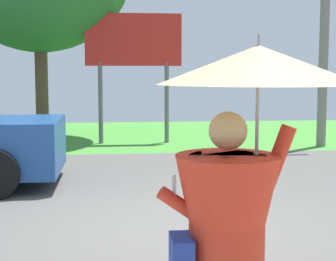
% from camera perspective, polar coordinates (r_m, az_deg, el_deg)
% --- Properties ---
extents(ground_plane, '(40.00, 22.00, 0.20)m').
position_cam_1_polar(ground_plane, '(9.55, -0.42, -5.58)').
color(ground_plane, '#565451').
extents(monk_pedestrian, '(1.15, 1.15, 2.13)m').
position_cam_1_polar(monk_pedestrian, '(3.07, 7.33, -7.97)').
color(monk_pedestrian, '#B22D1E').
rests_on(monk_pedestrian, ground_plane).
extents(roadside_billboard, '(2.60, 0.12, 3.50)m').
position_cam_1_polar(roadside_billboard, '(14.31, -3.77, 8.82)').
color(roadside_billboard, slate).
rests_on(roadside_billboard, ground_plane).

